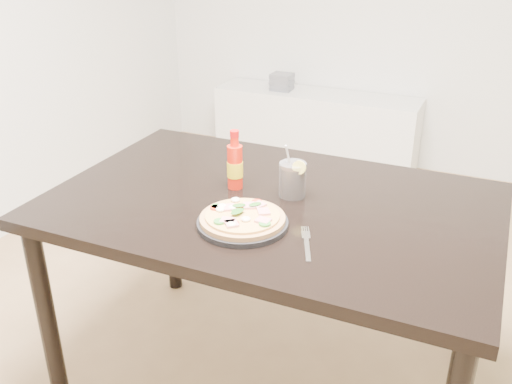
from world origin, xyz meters
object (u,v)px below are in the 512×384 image
at_px(plate, 243,223).
at_px(dining_table, 271,223).
at_px(hot_sauce_bottle, 235,165).
at_px(media_console, 315,128).
at_px(pizza, 242,217).
at_px(fork, 307,242).
at_px(cola_cup, 292,180).

bearing_deg(plate, dining_table, 86.72).
xyz_separation_m(dining_table, hot_sauce_bottle, (-0.15, 0.04, 0.16)).
bearing_deg(media_console, plate, -77.06).
distance_m(hot_sauce_bottle, media_console, 2.20).
relative_size(plate, pizza, 1.07).
xyz_separation_m(fork, media_console, (-0.74, 2.34, -0.50)).
bearing_deg(pizza, dining_table, 86.08).
height_order(pizza, hot_sauce_bottle, hot_sauce_bottle).
relative_size(plate, hot_sauce_bottle, 1.33).
xyz_separation_m(hot_sauce_bottle, cola_cup, (0.19, 0.02, -0.02)).
xyz_separation_m(plate, hot_sauce_bottle, (-0.14, 0.23, 0.07)).
bearing_deg(pizza, hot_sauce_bottle, 119.98).
relative_size(cola_cup, media_console, 0.13).
bearing_deg(cola_cup, pizza, -103.85).
bearing_deg(plate, pizza, 173.14).
bearing_deg(dining_table, media_console, 104.33).
height_order(dining_table, pizza, pizza).
distance_m(pizza, fork, 0.21).
xyz_separation_m(pizza, fork, (0.21, -0.02, -0.02)).
xyz_separation_m(plate, fork, (0.20, -0.02, -0.01)).
xyz_separation_m(dining_table, pizza, (-0.01, -0.19, 0.11)).
bearing_deg(pizza, plate, -6.86).
xyz_separation_m(cola_cup, fork, (0.14, -0.27, -0.05)).
relative_size(dining_table, fork, 7.76).
xyz_separation_m(pizza, cola_cup, (0.06, 0.25, 0.03)).
relative_size(fork, media_console, 0.13).
bearing_deg(media_console, dining_table, -75.67).
relative_size(hot_sauce_bottle, cola_cup, 1.13).
xyz_separation_m(dining_table, cola_cup, (0.05, 0.06, 0.14)).
height_order(pizza, cola_cup, cola_cup).
height_order(dining_table, plate, plate).
distance_m(hot_sauce_bottle, fork, 0.43).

